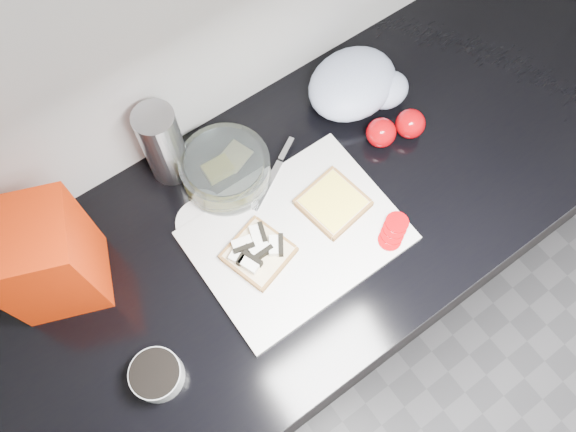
# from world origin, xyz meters

# --- Properties ---
(base_cabinet) EXTENTS (3.50, 0.60, 0.86)m
(base_cabinet) POSITION_xyz_m (0.00, 1.20, 0.43)
(base_cabinet) COLOR black
(base_cabinet) RESTS_ON ground
(countertop) EXTENTS (3.50, 0.64, 0.04)m
(countertop) POSITION_xyz_m (0.00, 1.20, 0.88)
(countertop) COLOR black
(countertop) RESTS_ON base_cabinet
(cutting_board) EXTENTS (0.40, 0.30, 0.01)m
(cutting_board) POSITION_xyz_m (0.04, 1.16, 0.91)
(cutting_board) COLOR silver
(cutting_board) RESTS_ON countertop
(bread_left) EXTENTS (0.14, 0.14, 0.04)m
(bread_left) POSITION_xyz_m (-0.05, 1.17, 0.92)
(bread_left) COLOR beige
(bread_left) RESTS_ON cutting_board
(bread_right) EXTENTS (0.14, 0.14, 0.02)m
(bread_right) POSITION_xyz_m (0.14, 1.17, 0.92)
(bread_right) COLOR beige
(bread_right) RESTS_ON cutting_board
(tomato_slices) EXTENTS (0.09, 0.07, 0.02)m
(tomato_slices) POSITION_xyz_m (0.20, 1.05, 0.92)
(tomato_slices) COLOR #A40309
(tomato_slices) RESTS_ON cutting_board
(knife) EXTENTS (0.17, 0.10, 0.01)m
(knife) POSITION_xyz_m (0.10, 1.31, 0.91)
(knife) COLOR silver
(knife) RESTS_ON cutting_board
(seed_tub) EXTENTS (0.09, 0.09, 0.05)m
(seed_tub) POSITION_xyz_m (-0.33, 1.08, 0.93)
(seed_tub) COLOR #A1A6A7
(seed_tub) RESTS_ON countertop
(tub_lid) EXTENTS (0.13, 0.13, 0.01)m
(tub_lid) POSITION_xyz_m (-0.10, 1.30, 0.90)
(tub_lid) COLOR silver
(tub_lid) RESTS_ON countertop
(glass_bowl) EXTENTS (0.18, 0.18, 0.08)m
(glass_bowl) POSITION_xyz_m (-0.00, 1.35, 0.94)
(glass_bowl) COLOR silver
(glass_bowl) RESTS_ON countertop
(bread_bag) EXTENTS (0.20, 0.19, 0.25)m
(bread_bag) POSITION_xyz_m (-0.37, 1.34, 1.02)
(bread_bag) COLOR red
(bread_bag) RESTS_ON countertop
(steel_canister) EXTENTS (0.08, 0.08, 0.19)m
(steel_canister) POSITION_xyz_m (-0.09, 1.44, 1.00)
(steel_canister) COLOR #A2A2A6
(steel_canister) RESTS_ON countertop
(grocery_bag) EXTENTS (0.24, 0.20, 0.09)m
(grocery_bag) POSITION_xyz_m (0.35, 1.36, 0.94)
(grocery_bag) COLOR #ACB5D4
(grocery_bag) RESTS_ON countertop
(whole_tomatoes) EXTENTS (0.13, 0.08, 0.06)m
(whole_tomatoes) POSITION_xyz_m (0.35, 1.23, 0.93)
(whole_tomatoes) COLOR #A40309
(whole_tomatoes) RESTS_ON countertop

